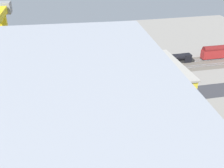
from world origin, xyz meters
name	(u,v)px	position (x,y,z in m)	size (l,w,h in m)	color
ground_plane	(126,97)	(0.00, 0.00, 0.00)	(183.76, 183.76, 0.00)	gray
rail_bed	(112,72)	(0.00, -20.43, 0.00)	(114.85, 13.33, 0.01)	#665E54
street_asphalt	(128,101)	(0.00, 2.11, 0.00)	(114.85, 9.00, 0.01)	#38383D
track_rails	(112,71)	(0.00, -20.43, 0.18)	(114.85, 8.24, 0.12)	#9E9EA8
platform_canopy_near	(105,69)	(4.07, -13.67, 4.39)	(54.10, 5.54, 4.64)	#A82D23
locomotive	(177,58)	(-28.49, -23.09, 1.81)	(14.98, 3.02, 5.16)	black
passenger_coach	(221,51)	(-48.91, -23.09, 3.14)	(17.86, 3.17, 5.97)	black
freight_coach_far	(43,74)	(25.82, -17.76, 3.19)	(17.02, 3.08, 6.05)	black
parked_car_0	(197,96)	(-22.17, 5.63, 0.71)	(4.19, 1.91, 1.60)	black
parked_car_1	(177,98)	(-15.31, 5.57, 0.74)	(4.12, 2.06, 1.68)	black
parked_car_2	(153,102)	(-7.15, 5.86, 0.72)	(4.74, 1.74, 1.60)	black
parked_car_3	(132,104)	(-0.29, 5.53, 0.75)	(4.40, 1.96, 1.66)	black
parked_car_4	(108,107)	(7.34, 5.61, 0.75)	(4.66, 2.07, 1.71)	black
parked_car_5	(86,110)	(14.04, 5.56, 0.75)	(4.21, 1.94, 1.72)	black
parked_car_6	(62,113)	(21.08, 5.65, 0.75)	(4.15, 2.04, 1.71)	black
construction_building	(114,112)	(9.57, 22.73, 10.39)	(30.53, 17.15, 20.78)	yellow
construction_roof_slab	(114,70)	(9.57, 22.73, 20.98)	(31.13, 17.75, 0.40)	#ADA89E
tower_crane	(14,92)	(29.94, 27.33, 20.72)	(3.60, 22.83, 36.00)	gray
box_truck_0	(145,108)	(-3.06, 10.07, 1.63)	(9.90, 3.31, 3.30)	black
box_truck_1	(114,108)	(5.89, 8.00, 1.80)	(9.94, 2.96, 3.70)	black
box_truck_2	(115,111)	(6.00, 9.60, 1.62)	(9.99, 3.42, 3.30)	black
street_tree_0	(103,82)	(6.85, -3.49, 4.79)	(4.87, 4.87, 7.24)	brown
street_tree_1	(23,89)	(31.60, -2.03, 5.86)	(5.90, 5.90, 8.82)	brown
street_tree_2	(72,85)	(17.00, -3.67, 4.87)	(5.58, 5.58, 7.67)	brown
street_tree_3	(161,77)	(-12.60, -2.45, 4.85)	(4.15, 4.15, 6.96)	brown
traffic_light	(58,89)	(21.49, -2.57, 4.51)	(0.50, 0.36, 6.82)	#333333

